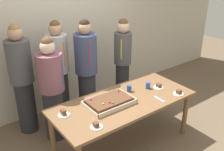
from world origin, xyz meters
TOP-DOWN VIEW (x-y plane):
  - ground_plane at (0.00, 0.00)m, footprint 12.00×12.00m
  - interior_back_panel at (0.00, 1.60)m, footprint 8.00×0.12m
  - party_table at (0.00, 0.00)m, footprint 2.03×0.89m
  - sheet_cake at (-0.21, 0.04)m, footprint 0.65×0.41m
  - plated_slice_near_left at (0.76, -0.33)m, footprint 0.15×0.15m
  - plated_slice_near_right at (-0.64, -0.29)m, footprint 0.15×0.15m
  - plated_slice_far_left at (0.67, -0.02)m, footprint 0.15×0.15m
  - plated_slice_far_right at (-0.83, 0.17)m, footprint 0.15×0.15m
  - drink_cup_nearest at (0.52, 0.06)m, footprint 0.07×0.07m
  - drink_cup_middle at (0.24, 0.16)m, footprint 0.07×0.07m
  - cake_server_utensil at (0.42, -0.27)m, footprint 0.03×0.20m
  - person_serving_front at (-0.71, 0.76)m, footprint 0.37×0.37m
  - person_green_shirt_behind at (0.73, 0.92)m, footprint 0.30×0.30m
  - person_striped_tie_right at (-0.06, 0.86)m, footprint 0.35×0.35m
  - person_left_edge_reaching at (-0.98, 1.18)m, footprint 0.35×0.35m
  - person_back_corner at (-0.39, 1.17)m, footprint 0.33×0.33m

SIDE VIEW (x-z plane):
  - ground_plane at x=0.00m, z-range 0.00..0.00m
  - party_table at x=0.00m, z-range 0.29..1.04m
  - cake_server_utensil at x=0.42m, z-range 0.75..0.75m
  - plated_slice_far_left at x=0.67m, z-range 0.74..0.80m
  - plated_slice_near_left at x=0.76m, z-range 0.74..0.80m
  - plated_slice_near_right at x=-0.64m, z-range 0.73..0.80m
  - plated_slice_far_right at x=-0.83m, z-range 0.73..0.81m
  - sheet_cake at x=-0.21m, z-range 0.73..0.84m
  - drink_cup_nearest at x=0.52m, z-range 0.75..0.85m
  - drink_cup_middle at x=0.24m, z-range 0.75..0.85m
  - person_serving_front at x=-0.71m, z-range 0.02..1.62m
  - person_green_shirt_behind at x=0.73m, z-range 0.05..1.68m
  - person_back_corner at x=-0.39m, z-range 0.04..1.74m
  - person_striped_tie_right at x=-0.06m, z-range 0.03..1.76m
  - person_left_edge_reaching at x=-0.98m, z-range 0.03..1.77m
  - interior_back_panel at x=0.00m, z-range 0.00..3.00m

